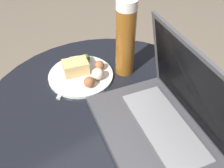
# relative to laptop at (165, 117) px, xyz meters

# --- Properties ---
(table) EXTENTS (0.73, 0.73, 0.52)m
(table) POSITION_rel_laptop_xyz_m (-0.14, -0.07, -0.19)
(table) COLOR #9E9EA3
(table) RESTS_ON ground_plane
(laptop) EXTENTS (0.39, 0.31, 0.25)m
(laptop) POSITION_rel_laptop_xyz_m (0.00, 0.00, 0.00)
(laptop) COLOR #47474C
(laptop) RESTS_ON table
(beer_glass) EXTENTS (0.06, 0.06, 0.25)m
(beer_glass) POSITION_rel_laptop_xyz_m (-0.25, 0.07, 0.07)
(beer_glass) COLOR brown
(beer_glass) RESTS_ON table
(snack_plate) EXTENTS (0.20, 0.20, 0.05)m
(snack_plate) POSITION_rel_laptop_xyz_m (-0.31, -0.06, -0.04)
(snack_plate) COLOR silver
(snack_plate) RESTS_ON table
(fork) EXTENTS (0.13, 0.15, 0.00)m
(fork) POSITION_rel_laptop_xyz_m (-0.32, -0.09, -0.05)
(fork) COLOR #B2B2B7
(fork) RESTS_ON table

